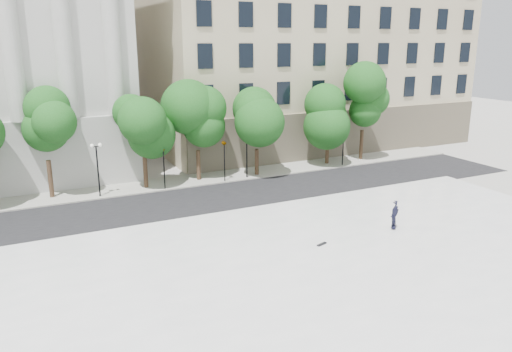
% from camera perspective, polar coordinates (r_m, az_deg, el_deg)
% --- Properties ---
extents(ground, '(160.00, 160.00, 0.00)m').
position_cam_1_polar(ground, '(23.84, 8.36, -15.30)').
color(ground, '#AEACA4').
rests_on(ground, ground).
extents(plaza, '(44.00, 22.00, 0.45)m').
position_cam_1_polar(plaza, '(25.93, 4.57, -11.95)').
color(plaza, white).
rests_on(plaza, ground).
extents(street, '(60.00, 8.00, 0.02)m').
position_cam_1_polar(street, '(38.66, -6.84, -3.02)').
color(street, black).
rests_on(street, ground).
extents(far_sidewalk, '(60.00, 4.00, 0.12)m').
position_cam_1_polar(far_sidewalk, '(44.11, -9.45, -0.75)').
color(far_sidewalk, '#AEACA1').
rests_on(far_sidewalk, ground).
extents(building_east, '(36.00, 26.15, 23.00)m').
position_cam_1_polar(building_east, '(64.18, 3.80, 14.40)').
color(building_east, beige).
rests_on(building_east, ground).
extents(traffic_light_west, '(0.37, 1.73, 4.20)m').
position_cam_1_polar(traffic_light_west, '(41.34, -10.58, 3.31)').
color(traffic_light_west, black).
rests_on(traffic_light_west, ground).
extents(traffic_light_east, '(0.57, 1.77, 4.20)m').
position_cam_1_polar(traffic_light_east, '(43.06, -3.66, 4.02)').
color(traffic_light_east, black).
rests_on(traffic_light_east, ground).
extents(person_lying, '(1.57, 1.93, 0.51)m').
position_cam_1_polar(person_lying, '(32.96, 15.43, -5.47)').
color(person_lying, black).
rests_on(person_lying, plaza).
extents(skateboard, '(0.74, 0.39, 0.07)m').
position_cam_1_polar(skateboard, '(29.80, 7.52, -7.73)').
color(skateboard, black).
rests_on(skateboard, plaza).
extents(street_trees, '(44.38, 5.04, 7.71)m').
position_cam_1_polar(street_trees, '(42.84, -9.17, 5.86)').
color(street_trees, '#382619').
rests_on(street_trees, ground).
extents(lamp_posts, '(36.20, 0.28, 4.38)m').
position_cam_1_polar(lamp_posts, '(42.05, -9.37, 2.46)').
color(lamp_posts, black).
rests_on(lamp_posts, ground).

